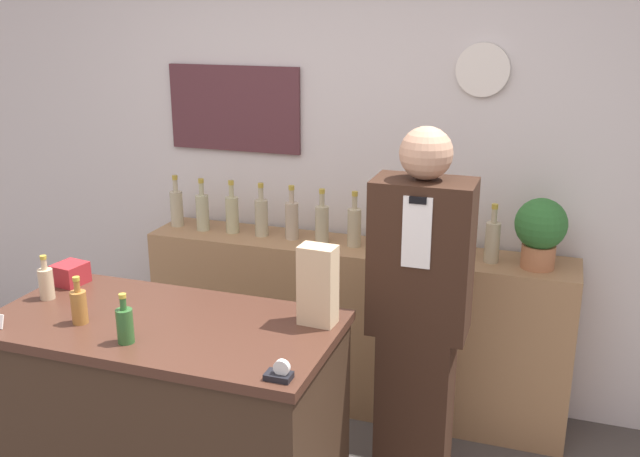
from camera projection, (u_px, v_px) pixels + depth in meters
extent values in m
cube|color=silver|center=(338.00, 156.00, 3.90)|extent=(5.20, 0.06, 2.70)
cube|color=#502A2F|center=(234.00, 109.00, 3.98)|extent=(0.78, 0.02, 0.47)
cylinder|color=white|center=(483.00, 70.00, 3.48)|extent=(0.26, 0.03, 0.26)
cube|color=#9E754C|center=(353.00, 326.00, 3.90)|extent=(2.29, 0.36, 0.93)
cube|color=#382619|center=(170.00, 430.00, 2.95)|extent=(1.36, 0.67, 0.91)
cube|color=#44271C|center=(162.00, 325.00, 2.81)|extent=(1.39, 0.70, 0.04)
cube|color=#331E14|center=(415.00, 408.00, 3.24)|extent=(0.32, 0.25, 0.78)
cube|color=#331E14|center=(421.00, 257.00, 3.02)|extent=(0.42, 0.25, 0.68)
cube|color=white|center=(417.00, 233.00, 2.86)|extent=(0.12, 0.01, 0.30)
cube|color=black|center=(418.00, 200.00, 2.81)|extent=(0.07, 0.01, 0.03)
sphere|color=tan|center=(426.00, 153.00, 2.89)|extent=(0.22, 0.22, 0.22)
cylinder|color=#B27047|center=(538.00, 256.00, 3.43)|extent=(0.16, 0.16, 0.12)
sphere|color=#2D6B2D|center=(541.00, 224.00, 3.38)|extent=(0.25, 0.25, 0.25)
cube|color=tan|center=(318.00, 285.00, 2.74)|extent=(0.15, 0.10, 0.32)
cube|color=black|center=(279.00, 376.00, 2.36)|extent=(0.09, 0.06, 0.02)
cylinder|color=silver|center=(282.00, 368.00, 2.35)|extent=(0.06, 0.02, 0.06)
cube|color=maroon|center=(70.00, 274.00, 3.17)|extent=(0.14, 0.15, 0.09)
cylinder|color=tan|center=(46.00, 284.00, 3.00)|extent=(0.06, 0.06, 0.13)
cylinder|color=tan|center=(44.00, 264.00, 2.97)|extent=(0.02, 0.02, 0.05)
cylinder|color=#B29933|center=(43.00, 257.00, 2.96)|extent=(0.03, 0.03, 0.02)
cylinder|color=#9D672E|center=(79.00, 307.00, 2.77)|extent=(0.06, 0.06, 0.13)
cylinder|color=#9D672E|center=(77.00, 286.00, 2.74)|extent=(0.02, 0.02, 0.05)
cylinder|color=#B29933|center=(76.00, 279.00, 2.73)|extent=(0.03, 0.03, 0.02)
cylinder|color=#2C5A29|center=(125.00, 326.00, 2.61)|extent=(0.06, 0.06, 0.13)
cylinder|color=#2C5A29|center=(123.00, 304.00, 2.58)|extent=(0.02, 0.02, 0.05)
cylinder|color=#B29933|center=(122.00, 296.00, 2.57)|extent=(0.03, 0.03, 0.02)
cylinder|color=tan|center=(177.00, 209.00, 4.07)|extent=(0.07, 0.07, 0.20)
cylinder|color=tan|center=(175.00, 186.00, 4.03)|extent=(0.03, 0.03, 0.07)
cylinder|color=#B29933|center=(175.00, 177.00, 4.02)|extent=(0.03, 0.03, 0.02)
cylinder|color=#B0AE85|center=(203.00, 213.00, 4.00)|extent=(0.07, 0.07, 0.20)
cylinder|color=#B0AE85|center=(201.00, 189.00, 3.96)|extent=(0.03, 0.03, 0.07)
cylinder|color=#B29933|center=(201.00, 181.00, 3.94)|extent=(0.03, 0.03, 0.02)
cylinder|color=tan|center=(232.00, 215.00, 3.95)|extent=(0.07, 0.07, 0.20)
cylinder|color=tan|center=(231.00, 191.00, 3.91)|extent=(0.03, 0.03, 0.07)
cylinder|color=#B29933|center=(231.00, 183.00, 3.90)|extent=(0.03, 0.03, 0.02)
cylinder|color=tan|center=(261.00, 218.00, 3.90)|extent=(0.07, 0.07, 0.20)
cylinder|color=tan|center=(261.00, 194.00, 3.86)|extent=(0.03, 0.03, 0.07)
cylinder|color=#B29933|center=(261.00, 185.00, 3.84)|extent=(0.03, 0.03, 0.02)
cylinder|color=tan|center=(292.00, 221.00, 3.85)|extent=(0.07, 0.07, 0.20)
cylinder|color=tan|center=(292.00, 196.00, 3.81)|extent=(0.03, 0.03, 0.07)
cylinder|color=#B29933|center=(291.00, 188.00, 3.79)|extent=(0.03, 0.03, 0.02)
cylinder|color=tan|center=(322.00, 225.00, 3.78)|extent=(0.07, 0.07, 0.20)
cylinder|color=tan|center=(322.00, 200.00, 3.74)|extent=(0.03, 0.03, 0.07)
cylinder|color=#B29933|center=(322.00, 191.00, 3.72)|extent=(0.03, 0.03, 0.02)
cylinder|color=tan|center=(354.00, 228.00, 3.73)|extent=(0.07, 0.07, 0.20)
cylinder|color=tan|center=(355.00, 203.00, 3.69)|extent=(0.03, 0.03, 0.07)
cylinder|color=#B29933|center=(355.00, 194.00, 3.67)|extent=(0.03, 0.03, 0.02)
cylinder|color=tan|center=(388.00, 230.00, 3.69)|extent=(0.07, 0.07, 0.20)
cylinder|color=tan|center=(389.00, 205.00, 3.65)|extent=(0.03, 0.03, 0.07)
cylinder|color=#B29933|center=(389.00, 196.00, 3.63)|extent=(0.03, 0.03, 0.02)
cylinder|color=tan|center=(421.00, 235.00, 3.61)|extent=(0.07, 0.07, 0.20)
cylinder|color=tan|center=(422.00, 209.00, 3.57)|extent=(0.03, 0.03, 0.07)
cylinder|color=#B29933|center=(422.00, 200.00, 3.55)|extent=(0.03, 0.03, 0.02)
cylinder|color=tan|center=(457.00, 237.00, 3.58)|extent=(0.07, 0.07, 0.20)
cylinder|color=tan|center=(458.00, 211.00, 3.54)|extent=(0.03, 0.03, 0.07)
cylinder|color=#B29933|center=(459.00, 202.00, 3.52)|extent=(0.03, 0.03, 0.02)
cylinder|color=tan|center=(492.00, 243.00, 3.49)|extent=(0.07, 0.07, 0.20)
cylinder|color=tan|center=(494.00, 216.00, 3.45)|extent=(0.03, 0.03, 0.07)
cylinder|color=#B29933|center=(495.00, 206.00, 3.44)|extent=(0.03, 0.03, 0.02)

